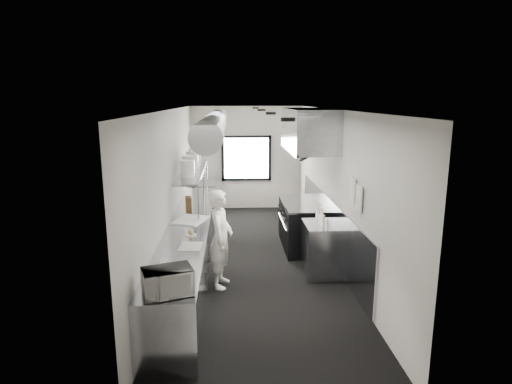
{
  "coord_description": "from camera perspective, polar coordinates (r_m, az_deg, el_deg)",
  "views": [
    {
      "loc": [
        -0.41,
        -7.62,
        2.98
      ],
      "look_at": [
        0.02,
        -0.2,
        1.36
      ],
      "focal_mm": 30.02,
      "sensor_mm": 36.0,
      "label": 1
    }
  ],
  "objects": [
    {
      "name": "squeeze_bottle_e",
      "position": [
        7.66,
        8.17,
        -2.93
      ],
      "size": [
        0.07,
        0.07,
        0.18
      ],
      "primitive_type": "cylinder",
      "rotation": [
        0.0,
        0.0,
        -0.17
      ],
      "color": "silver",
      "rests_on": "bottle_station"
    },
    {
      "name": "plate_stack_a",
      "position": [
        8.04,
        -9.11,
        3.11
      ],
      "size": [
        0.32,
        0.32,
        0.31
      ],
      "primitive_type": "cylinder",
      "rotation": [
        0.0,
        0.0,
        -0.25
      ],
      "color": "silver",
      "rests_on": "pass_shelf"
    },
    {
      "name": "floor",
      "position": [
        8.19,
        -0.22,
        -9.07
      ],
      "size": [
        3.0,
        8.0,
        0.01
      ],
      "primitive_type": "cube",
      "color": "black",
      "rests_on": "ground"
    },
    {
      "name": "pass_shelf",
      "position": [
        8.77,
        -8.39,
        2.66
      ],
      "size": [
        0.45,
        3.0,
        0.68
      ],
      "color": "#999CA6",
      "rests_on": "prep_counter"
    },
    {
      "name": "pastry",
      "position": [
        6.76,
        -8.66,
        -5.27
      ],
      "size": [
        0.09,
        0.09,
        0.09
      ],
      "primitive_type": "sphere",
      "color": "tan",
      "rests_on": "small_plate"
    },
    {
      "name": "cutting_board",
      "position": [
        7.6,
        -8.69,
        -3.69
      ],
      "size": [
        0.67,
        0.76,
        0.02
      ],
      "primitive_type": "cube",
      "rotation": [
        0.0,
        0.0,
        -0.36
      ],
      "color": "silver",
      "rests_on": "prep_counter"
    },
    {
      "name": "microwave",
      "position": [
        4.84,
        -11.71,
        -11.6
      ],
      "size": [
        0.58,
        0.51,
        0.29
      ],
      "primitive_type": "imported",
      "rotation": [
        0.0,
        0.0,
        0.33
      ],
      "color": "silver",
      "rests_on": "prep_counter"
    },
    {
      "name": "bottle_station",
      "position": [
        7.53,
        8.92,
        -7.52
      ],
      "size": [
        0.65,
        0.8,
        0.9
      ],
      "primitive_type": "cube",
      "color": "#999CA6",
      "rests_on": "floor"
    },
    {
      "name": "line_cook",
      "position": [
        6.9,
        -4.75,
        -6.22
      ],
      "size": [
        0.46,
        0.63,
        1.6
      ],
      "primitive_type": "imported",
      "rotation": [
        0.0,
        0.0,
        1.43
      ],
      "color": "white",
      "rests_on": "floor"
    },
    {
      "name": "prep_counter",
      "position": [
        7.59,
        -8.79,
        -7.36
      ],
      "size": [
        0.7,
        6.0,
        0.9
      ],
      "primitive_type": "cube",
      "color": "#999CA6",
      "rests_on": "floor"
    },
    {
      "name": "knife_block",
      "position": [
        8.37,
        -8.99,
        -1.45
      ],
      "size": [
        0.14,
        0.23,
        0.24
      ],
      "primitive_type": "cube",
      "rotation": [
        0.0,
        0.0,
        0.21
      ],
      "color": "brown",
      "rests_on": "prep_counter"
    },
    {
      "name": "far_work_table",
      "position": [
        11.14,
        -7.05,
        -0.95
      ],
      "size": [
        0.7,
        1.2,
        0.9
      ],
      "primitive_type": "cube",
      "color": "#999CA6",
      "rests_on": "floor"
    },
    {
      "name": "small_plate",
      "position": [
        6.78,
        -8.64,
        -5.69
      ],
      "size": [
        0.2,
        0.2,
        0.01
      ],
      "primitive_type": "cylinder",
      "rotation": [
        0.0,
        0.0,
        -0.1
      ],
      "color": "silver",
      "rests_on": "prep_counter"
    },
    {
      "name": "plate_stack_d",
      "position": [
        9.3,
        -8.15,
        4.64
      ],
      "size": [
        0.33,
        0.33,
        0.39
      ],
      "primitive_type": "cylinder",
      "rotation": [
        0.0,
        0.0,
        0.35
      ],
      "color": "silver",
      "rests_on": "pass_shelf"
    },
    {
      "name": "notice_sheet_b",
      "position": [
        6.51,
        13.56,
        -0.77
      ],
      "size": [
        0.02,
        0.28,
        0.38
      ],
      "primitive_type": "cube",
      "color": "beige",
      "rests_on": "wall_right"
    },
    {
      "name": "plate_stack_b",
      "position": [
        8.4,
        -8.86,
        3.64
      ],
      "size": [
        0.3,
        0.3,
        0.34
      ],
      "primitive_type": "cylinder",
      "rotation": [
        0.0,
        0.0,
        0.15
      ],
      "color": "silver",
      "rests_on": "pass_shelf"
    },
    {
      "name": "plate_stack_c",
      "position": [
        9.04,
        -8.51,
        4.31
      ],
      "size": [
        0.26,
        0.26,
        0.36
      ],
      "primitive_type": "cylinder",
      "rotation": [
        0.0,
        0.0,
        0.04
      ],
      "color": "silver",
      "rests_on": "pass_shelf"
    },
    {
      "name": "deli_tub_a",
      "position": [
        5.59,
        -12.19,
        -9.36
      ],
      "size": [
        0.17,
        0.17,
        0.1
      ],
      "primitive_type": "cylinder",
      "rotation": [
        0.0,
        0.0,
        -0.34
      ],
      "color": "#A9B5A7",
      "rests_on": "prep_counter"
    },
    {
      "name": "notice_sheet_a",
      "position": [
        6.83,
        12.74,
        0.3
      ],
      "size": [
        0.02,
        0.28,
        0.38
      ],
      "primitive_type": "cube",
      "color": "beige",
      "rests_on": "wall_right"
    },
    {
      "name": "exhaust_hood",
      "position": [
        8.47,
        7.0,
        8.19
      ],
      "size": [
        0.81,
        2.2,
        0.88
      ],
      "color": "#999CA6",
      "rests_on": "ceiling"
    },
    {
      "name": "deli_tub_b",
      "position": [
        5.42,
        -12.43,
        -9.98
      ],
      "size": [
        0.2,
        0.2,
        0.11
      ],
      "primitive_type": "cylinder",
      "rotation": [
        0.0,
        0.0,
        -0.4
      ],
      "color": "#A9B5A7",
      "rests_on": "prep_counter"
    },
    {
      "name": "wall_cladding",
      "position": [
        8.5,
        9.71,
        -4.53
      ],
      "size": [
        0.03,
        5.5,
        1.1
      ],
      "primitive_type": "cube",
      "color": "#999CA6",
      "rests_on": "wall_right"
    },
    {
      "name": "squeeze_bottle_a",
      "position": [
        7.07,
        9.43,
        -4.35
      ],
      "size": [
        0.06,
        0.06,
        0.16
      ],
      "primitive_type": "cylinder",
      "rotation": [
        0.0,
        0.0,
        0.21
      ],
      "color": "silver",
      "rests_on": "bottle_station"
    },
    {
      "name": "wall_left",
      "position": [
        7.86,
        -11.22,
        0.42
      ],
      "size": [
        0.02,
        8.0,
        2.8
      ],
      "primitive_type": "cube",
      "color": "#B1ADA8",
      "rests_on": "floor"
    },
    {
      "name": "service_window",
      "position": [
        11.7,
        -1.29,
        4.51
      ],
      "size": [
        1.36,
        0.05,
        1.25
      ],
      "color": "white",
      "rests_on": "wall_back"
    },
    {
      "name": "hvac_duct",
      "position": [
        8.03,
        -5.45,
        9.14
      ],
      "size": [
        0.4,
        6.4,
        0.4
      ],
      "primitive_type": "cylinder",
      "rotation": [
        1.57,
        0.0,
        0.0
      ],
      "color": "#9A9DA3",
      "rests_on": "ceiling"
    },
    {
      "name": "squeeze_bottle_c",
      "position": [
        7.34,
        8.53,
        -3.6
      ],
      "size": [
        0.07,
        0.07,
        0.18
      ],
      "primitive_type": "cylinder",
      "rotation": [
        0.0,
        0.0,
        -0.11
      ],
      "color": "silver",
      "rests_on": "bottle_station"
    },
    {
      "name": "wall_back",
      "position": [
        11.73,
        -1.3,
        4.53
      ],
      "size": [
        3.0,
        0.02,
        2.8
      ],
      "primitive_type": "cube",
      "color": "#B1ADA8",
      "rests_on": "floor"
    },
    {
      "name": "ceiling",
      "position": [
        7.63,
        -0.24,
        10.91
      ],
      "size": [
        3.0,
        8.0,
        0.01
      ],
      "primitive_type": "cube",
      "color": "silver",
      "rests_on": "wall_back"
    },
    {
      "name": "squeeze_bottle_b",
      "position": [
        7.22,
        8.88,
        -3.82
      ],
      "size": [
        0.08,
        0.08,
        0.2
      ],
      "primitive_type": "cylinder",
      "rotation": [
        0.0,
        0.0,
        -0.32
      ],
      "color": "silver",
      "rests_on": "bottle_station"
    },
    {
      "name": "wall_front",
      "position": [
        3.97,
        2.98,
        -11.24
      ],
      "size": [
        3.0,
        0.02,
        2.8
      ],
      "primitive_type": "cube",
      "color": "#B1ADA8",
      "rests_on": "floor"
    },
    {
      "name": "wall_right",
      "position": [
        8.01,
        10.54,
        0.68
      ],
      "size": [
        0.02,
        8.0,
        2.8
      ],
      "primitive_type": "cube",
      "color": "#B1ADA8",
      "rests_on": "floor"
    },
    {
      "name": "squeeze_bottle_d",
      "position": [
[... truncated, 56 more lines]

